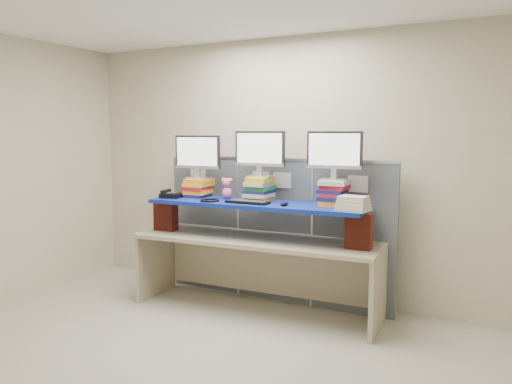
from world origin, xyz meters
The scene contains 18 objects.
room centered at (0.00, 0.00, 1.40)m, with size 5.00×4.00×2.80m.
cubicle_partition centered at (0.00, 1.78, 0.77)m, with size 2.60×0.06×1.53m.
desk centered at (-0.01, 1.38, 0.60)m, with size 2.51×0.85×0.75m.
brick_pier_left centered at (-1.04, 1.27, 0.91)m, with size 0.23×0.13×0.32m, color maroon.
brick_pier_right centered at (1.03, 1.38, 0.91)m, with size 0.23×0.13×0.32m, color maroon.
blue_board centered at (-0.01, 1.38, 1.09)m, with size 2.18×0.55×0.04m, color navy.
book_stack_left centered at (-0.75, 1.46, 1.21)m, with size 0.26×0.31×0.19m.
book_stack_center centered at (-0.03, 1.50, 1.23)m, with size 0.25×0.30×0.24m.
book_stack_right centered at (0.73, 1.54, 1.23)m, with size 0.27×0.32×0.23m.
monitor_left centered at (-0.75, 1.46, 1.56)m, with size 0.53×0.16×0.46m.
monitor_center centered at (-0.03, 1.50, 1.61)m, with size 0.53×0.16×0.46m.
monitor_right centered at (0.73, 1.54, 1.61)m, with size 0.53×0.16×0.46m.
keyboard centered at (-0.04, 1.26, 1.12)m, with size 0.43×0.15×0.03m.
mouse centered at (0.33, 1.28, 1.13)m, with size 0.07×0.12×0.04m, color black.
desk_phone centered at (-0.96, 1.25, 1.14)m, with size 0.24×0.22×0.08m.
headset centered at (-0.45, 1.22, 1.12)m, with size 0.19×0.19×0.02m, color black.
plush_toy centered at (-0.39, 1.45, 1.22)m, with size 0.13×0.10×0.22m.
binder_stack centered at (1.00, 1.29, 1.17)m, with size 0.29×0.24×0.13m.
Camera 1 is at (2.25, -2.93, 1.80)m, focal length 35.00 mm.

